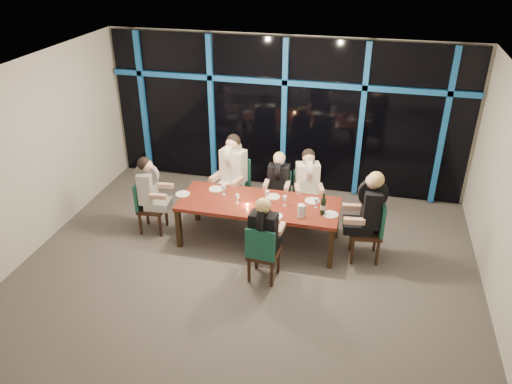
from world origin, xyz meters
TOP-DOWN VIEW (x-y plane):
  - room at (0.00, 0.00)m, footprint 7.04×7.00m
  - window_wall at (0.01, 2.93)m, footprint 6.86×0.43m
  - dining_table at (0.00, 0.80)m, footprint 2.60×1.00m
  - chair_far_left at (-0.66, 1.71)m, footprint 0.59×0.59m
  - chair_far_mid at (0.16, 1.67)m, footprint 0.42×0.42m
  - chair_far_right at (0.65, 1.67)m, footprint 0.55×0.55m
  - chair_end_left at (-1.94, 0.72)m, footprint 0.48×0.48m
  - chair_end_right at (1.82, 0.76)m, footprint 0.54×0.54m
  - chair_near_mid at (0.29, -0.21)m, footprint 0.47×0.47m
  - diner_far_left at (-0.68, 1.62)m, footprint 0.59×0.70m
  - diner_far_mid at (0.16, 1.60)m, footprint 0.45×0.56m
  - diner_far_right at (0.67, 1.59)m, footprint 0.56×0.65m
  - diner_end_left at (-1.86, 0.73)m, footprint 0.61×0.49m
  - diner_end_right at (1.73, 0.75)m, footprint 0.67×0.55m
  - diner_near_mid at (0.30, -0.13)m, footprint 0.49×0.61m
  - plate_far_left at (-0.81, 1.08)m, footprint 0.24×0.24m
  - plate_far_mid at (0.18, 1.04)m, footprint 0.24×0.24m
  - plate_far_right at (0.83, 1.05)m, footprint 0.24×0.24m
  - plate_end_left at (-1.28, 0.78)m, footprint 0.24×0.24m
  - plate_end_right at (1.17, 0.68)m, footprint 0.24×0.24m
  - plate_near_mid at (0.34, 0.43)m, footprint 0.24×0.24m
  - wine_bottle at (1.05, 0.67)m, footprint 0.08×0.08m
  - water_pitcher at (0.73, 0.52)m, footprint 0.13×0.11m
  - tea_light at (-0.16, 0.67)m, footprint 0.04×0.04m
  - wine_glass_a at (-0.34, 0.71)m, footprint 0.06×0.06m
  - wine_glass_b at (0.11, 0.91)m, footprint 0.07×0.07m
  - wine_glass_c at (0.42, 0.81)m, footprint 0.06×0.06m
  - wine_glass_d at (-0.63, 0.93)m, footprint 0.07×0.07m
  - wine_glass_e at (0.92, 0.86)m, footprint 0.06×0.06m

SIDE VIEW (x-z plane):
  - chair_far_mid at x=0.16m, z-range 0.05..0.94m
  - chair_end_left at x=-1.94m, z-range 0.06..1.00m
  - chair_near_mid at x=0.29m, z-range 0.06..1.00m
  - chair_far_right at x=0.65m, z-range 0.06..1.01m
  - chair_end_right at x=1.82m, z-range 0.06..1.10m
  - chair_far_left at x=-0.66m, z-range 0.06..1.11m
  - dining_table at x=0.00m, z-range 0.31..1.06m
  - plate_far_left at x=-0.81m, z-range 0.75..0.76m
  - plate_far_mid at x=0.18m, z-range 0.75..0.76m
  - plate_far_right at x=0.83m, z-range 0.75..0.76m
  - plate_end_left at x=-1.28m, z-range 0.75..0.76m
  - plate_end_right at x=1.17m, z-range 0.75..0.76m
  - plate_near_mid at x=0.34m, z-range 0.75..0.76m
  - tea_light at x=-0.16m, z-range 0.75..0.78m
  - diner_far_mid at x=0.16m, z-range 0.42..1.28m
  - water_pitcher at x=0.73m, z-range 0.75..0.96m
  - wine_glass_a at x=-0.34m, z-range 0.79..0.94m
  - wine_glass_e at x=0.92m, z-range 0.79..0.96m
  - wine_glass_c at x=0.42m, z-range 0.79..0.96m
  - wine_glass_b at x=0.11m, z-range 0.79..0.96m
  - wine_glass_d at x=-0.63m, z-range 0.79..0.97m
  - wine_bottle at x=1.05m, z-range 0.71..1.08m
  - diner_end_left at x=-1.86m, z-range 0.44..1.36m
  - diner_near_mid at x=0.30m, z-range 0.44..1.37m
  - diner_far_right at x=0.67m, z-range 0.45..1.38m
  - diner_end_right at x=1.73m, z-range 0.48..1.49m
  - diner_far_left at x=-0.68m, z-range 0.49..1.51m
  - window_wall at x=0.01m, z-range 0.08..3.02m
  - room at x=0.00m, z-range 0.51..3.53m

